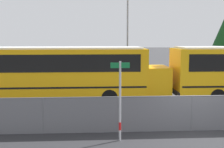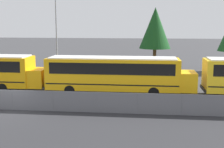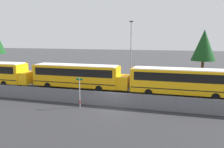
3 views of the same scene
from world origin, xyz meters
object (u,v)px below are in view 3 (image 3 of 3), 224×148
school_bus_1 (78,75)px  street_sign (80,92)px  light_pole (131,48)px  tree_2 (204,45)px  school_bus_2 (184,80)px

school_bus_1 → street_sign: school_bus_1 is taller
light_pole → tree_2: bearing=21.9°
school_bus_1 → street_sign: 7.92m
street_sign → light_pole: size_ratio=0.32×
school_bus_2 → street_sign: size_ratio=4.40×
school_bus_1 → street_sign: bearing=-65.0°
school_bus_2 → street_sign: (-9.95, -6.98, -0.34)m
street_sign → light_pole: 16.39m
street_sign → school_bus_2: bearing=35.1°
school_bus_2 → street_sign: bearing=-144.9°
school_bus_1 → street_sign: size_ratio=4.40×
school_bus_2 → street_sign: school_bus_2 is taller
light_pole → school_bus_2: bearing=-48.6°
school_bus_2 → light_pole: size_ratio=1.39×
school_bus_1 → school_bus_2: (13.29, -0.19, 0.00)m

